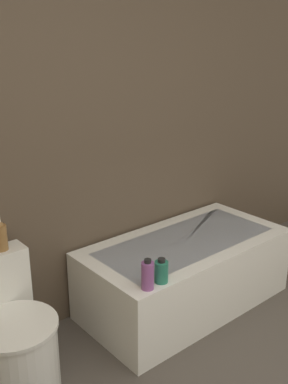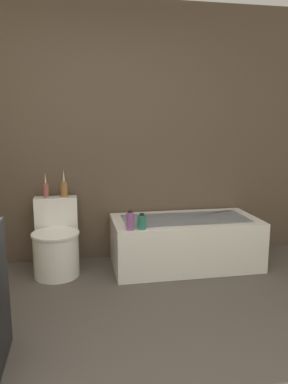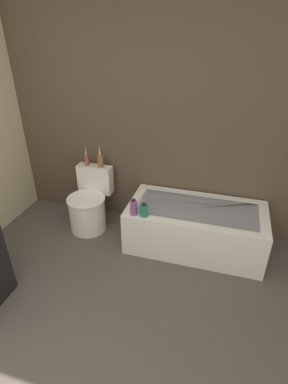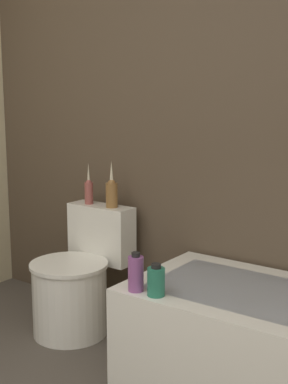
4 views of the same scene
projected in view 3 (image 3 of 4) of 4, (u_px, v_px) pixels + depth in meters
name	position (u px, v px, depth m)	size (l,w,h in m)	color
wall_back_tiled	(135.00, 114.00, 3.23)	(6.40, 0.06, 2.60)	brown
bathtub	(195.00, 227.00, 3.21)	(1.43, 0.71, 0.48)	white
toilet	(89.00, 206.00, 3.52)	(0.44, 0.57, 0.70)	white
vase_gold	(86.00, 159.00, 3.48)	(0.05, 0.05, 0.25)	#994C47
vase_silver	(100.00, 160.00, 3.43)	(0.07, 0.07, 0.27)	olive
shampoo_bottle_tall	(134.00, 208.00, 2.96)	(0.07, 0.07, 0.18)	#8C4C8C
shampoo_bottle_short	(144.00, 210.00, 2.94)	(0.08, 0.08, 0.14)	#267259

